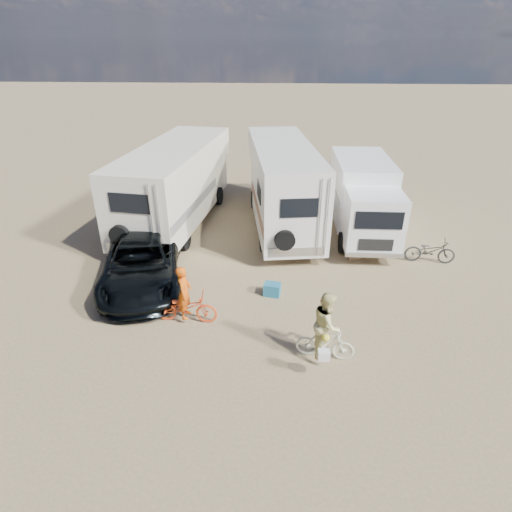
# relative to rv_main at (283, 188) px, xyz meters

# --- Properties ---
(ground) EXTENTS (140.00, 140.00, 0.00)m
(ground) POSITION_rel_rv_main_xyz_m (-0.09, -7.28, -1.79)
(ground) COLOR #927C57
(ground) RESTS_ON ground
(rv_main) EXTENTS (3.40, 8.10, 3.57)m
(rv_main) POSITION_rel_rv_main_xyz_m (0.00, 0.00, 0.00)
(rv_main) COLOR silver
(rv_main) RESTS_ON ground
(rv_left) EXTENTS (3.79, 8.86, 3.42)m
(rv_left) POSITION_rel_rv_main_xyz_m (-4.69, 0.23, -0.08)
(rv_left) COLOR white
(rv_left) RESTS_ON ground
(box_truck) EXTENTS (2.24, 6.04, 3.03)m
(box_truck) POSITION_rel_rv_main_xyz_m (3.34, -0.62, -0.27)
(box_truck) COLOR white
(box_truck) RESTS_ON ground
(dark_suv) EXTENTS (3.67, 5.89, 1.52)m
(dark_suv) POSITION_rel_rv_main_xyz_m (-4.76, -5.04, -1.03)
(dark_suv) COLOR black
(dark_suv) RESTS_ON ground
(bike_man) EXTENTS (1.89, 0.73, 0.98)m
(bike_man) POSITION_rel_rv_main_xyz_m (-2.83, -7.19, -1.30)
(bike_man) COLOR red
(bike_man) RESTS_ON ground
(bike_woman) EXTENTS (1.58, 0.67, 0.92)m
(bike_woman) POSITION_rel_rv_main_xyz_m (1.11, -8.59, -1.33)
(bike_woman) COLOR beige
(bike_woman) RESTS_ON ground
(rider_man) EXTENTS (0.42, 0.62, 1.66)m
(rider_man) POSITION_rel_rv_main_xyz_m (-2.83, -7.19, -0.96)
(rider_man) COLOR #D6500B
(rider_man) RESTS_ON ground
(rider_woman) EXTENTS (0.82, 0.98, 1.82)m
(rider_woman) POSITION_rel_rv_main_xyz_m (1.11, -8.59, -0.87)
(rider_woman) COLOR #D8CE84
(rider_woman) RESTS_ON ground
(bike_parked) EXTENTS (1.86, 0.82, 0.95)m
(bike_parked) POSITION_rel_rv_main_xyz_m (5.50, -3.07, -1.31)
(bike_parked) COLOR #282A28
(bike_parked) RESTS_ON ground
(cooler) EXTENTS (0.59, 0.48, 0.42)m
(cooler) POSITION_rel_rv_main_xyz_m (-0.32, -5.64, -1.58)
(cooler) COLOR #1F6485
(cooler) RESTS_ON ground
(crate) EXTENTS (0.45, 0.45, 0.34)m
(crate) POSITION_rel_rv_main_xyz_m (2.76, -2.92, -1.62)
(crate) COLOR olive
(crate) RESTS_ON ground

